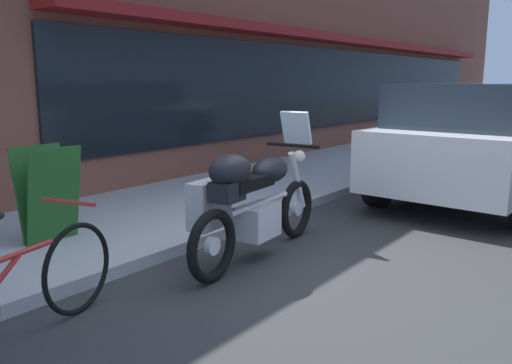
# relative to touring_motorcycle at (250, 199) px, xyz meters

# --- Properties ---
(ground_plane) EXTENTS (80.00, 80.00, 0.00)m
(ground_plane) POSITION_rel_touring_motorcycle_xyz_m (0.05, -0.41, -0.61)
(ground_plane) COLOR #303030
(storefront_building) EXTENTS (24.83, 0.90, 5.85)m
(storefront_building) POSITION_rel_touring_motorcycle_xyz_m (8.47, 3.40, 2.26)
(storefront_building) COLOR brown
(storefront_building) RESTS_ON ground_plane
(sidewalk_curb) EXTENTS (30.00, 2.63, 0.12)m
(sidewalk_curb) POSITION_rel_touring_motorcycle_xyz_m (9.05, 1.93, -0.55)
(sidewalk_curb) COLOR #A5A5A5
(sidewalk_curb) RESTS_ON ground_plane
(touring_motorcycle) EXTENTS (2.21, 0.62, 1.40)m
(touring_motorcycle) POSITION_rel_touring_motorcycle_xyz_m (0.00, 0.00, 0.00)
(touring_motorcycle) COLOR black
(touring_motorcycle) RESTS_ON ground_plane
(parked_bicycle) EXTENTS (1.69, 0.59, 0.94)m
(parked_bicycle) POSITION_rel_touring_motorcycle_xyz_m (-2.22, 0.16, -0.23)
(parked_bicycle) COLOR black
(parked_bicycle) RESTS_ON ground_plane
(parked_minivan) EXTENTS (4.88, 2.23, 1.68)m
(parked_minivan) POSITION_rel_touring_motorcycle_xyz_m (4.30, -1.05, 0.29)
(parked_minivan) COLOR silver
(parked_minivan) RESTS_ON ground_plane
(sandwich_board_sign) EXTENTS (0.55, 0.42, 0.96)m
(sandwich_board_sign) POSITION_rel_touring_motorcycle_xyz_m (-1.04, 1.76, -0.00)
(sandwich_board_sign) COLOR #1E511E
(sandwich_board_sign) RESTS_ON sidewalk_curb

